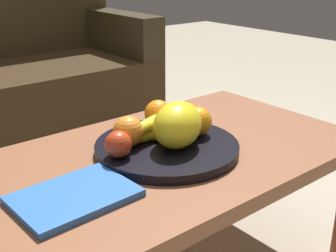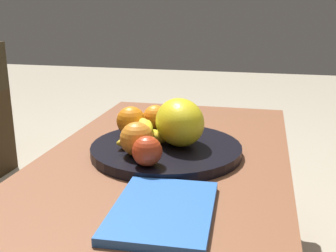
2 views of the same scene
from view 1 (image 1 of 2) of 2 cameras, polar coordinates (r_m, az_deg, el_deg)
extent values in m
cube|color=brown|center=(1.20, 0.17, -4.10)|extent=(1.05, 0.61, 0.04)
cylinder|color=brown|center=(1.76, 6.86, -3.15)|extent=(0.05, 0.05, 0.38)
cube|color=#312918|center=(2.56, -6.64, 11.98)|extent=(0.14, 0.70, 0.22)
cylinder|color=black|center=(1.17, 0.00, -2.85)|extent=(0.38, 0.38, 0.03)
ellipsoid|color=yellow|center=(1.13, 1.11, 0.11)|extent=(0.19, 0.18, 0.12)
sphere|color=orange|center=(1.15, -5.14, -0.70)|extent=(0.08, 0.08, 0.08)
sphere|color=orange|center=(1.21, 3.81, 0.63)|extent=(0.08, 0.08, 0.08)
sphere|color=orange|center=(1.28, 2.49, 1.47)|extent=(0.07, 0.07, 0.07)
sphere|color=orange|center=(1.27, -1.28, 1.61)|extent=(0.08, 0.08, 0.08)
sphere|color=red|center=(1.09, -6.41, -2.35)|extent=(0.07, 0.07, 0.07)
ellipsoid|color=yellow|center=(1.20, -2.07, -0.81)|extent=(0.13, 0.13, 0.03)
ellipsoid|color=yellow|center=(1.19, -2.48, -1.03)|extent=(0.11, 0.14, 0.03)
ellipsoid|color=yellow|center=(1.18, -2.32, -1.09)|extent=(0.15, 0.04, 0.03)
ellipsoid|color=yellow|center=(1.19, -2.20, 0.36)|extent=(0.15, 0.09, 0.03)
ellipsoid|color=yellow|center=(1.17, -2.58, 0.09)|extent=(0.15, 0.07, 0.03)
cube|color=blue|center=(0.98, -11.99, -8.84)|extent=(0.26, 0.19, 0.02)
camera|label=2|loc=(0.68, -63.47, -0.67)|focal=44.62mm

